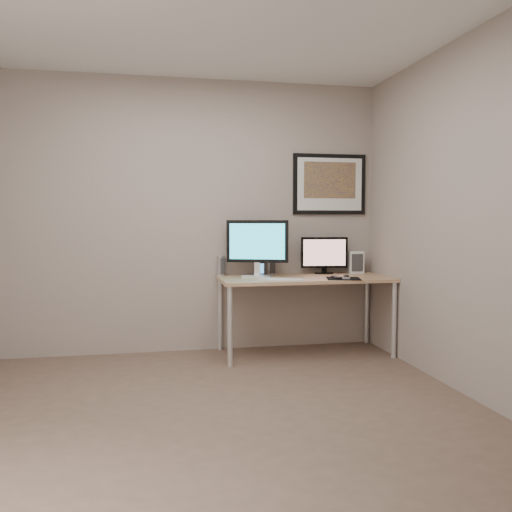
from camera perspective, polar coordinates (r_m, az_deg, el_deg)
The scene contains 14 objects.
floor at distance 3.76m, azimuth -3.98°, elevation -15.92°, with size 3.60×3.60×0.00m, color brown.
room at distance 4.00m, azimuth -4.95°, elevation 9.17°, with size 3.60×3.60×3.60m.
desk at distance 5.11m, azimuth 5.15°, elevation -2.95°, with size 1.60×0.70×0.73m.
framed_art at distance 5.51m, azimuth 7.73°, elevation 7.50°, with size 0.75×0.04×0.60m.
monitor_large at distance 5.09m, azimuth 0.15°, elevation 1.12°, with size 0.56×0.27×0.53m.
monitor_tv at distance 5.40m, azimuth 7.20°, elevation 0.18°, with size 0.46×0.13×0.36m.
speaker_left at distance 5.22m, azimuth -3.71°, elevation -1.05°, with size 0.07×0.07×0.19m, color silver.
speaker_right at distance 5.31m, azimuth 1.58°, elevation -0.92°, with size 0.08×0.08×0.19m, color silver.
phone_dock at distance 5.14m, azimuth 0.54°, elevation -1.40°, with size 0.06×0.06×0.14m, color black.
keyboard at distance 4.83m, azimuth 2.67°, elevation -2.48°, with size 0.41×0.11×0.01m, color silver.
mousepad at distance 5.01m, azimuth 9.19°, elevation -2.35°, with size 0.30×0.27×0.00m, color black.
mouse at distance 4.98m, azimuth 9.46°, elevation -2.15°, with size 0.06×0.11×0.04m, color black.
remote at distance 5.02m, azimuth 8.40°, elevation -2.23°, with size 0.05×0.18×0.02m, color black.
fan_unit at distance 5.52m, azimuth 10.45°, elevation -0.65°, with size 0.15×0.11×0.22m, color silver.
Camera 1 is at (-0.46, -3.51, 1.28)m, focal length 38.00 mm.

